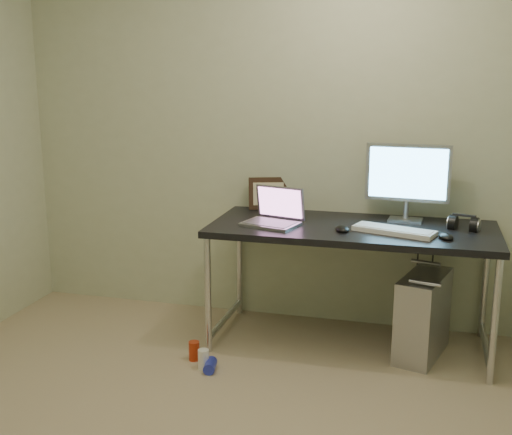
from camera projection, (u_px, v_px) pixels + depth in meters
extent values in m
cube|color=beige|center=(276.00, 133.00, 4.18)|extent=(3.50, 0.02, 2.50)
cube|color=black|center=(352.00, 229.00, 3.81)|extent=(1.68, 0.74, 0.04)
cylinder|color=silver|center=(208.00, 295.00, 3.79)|extent=(0.04, 0.04, 0.71)
cylinder|color=silver|center=(239.00, 264.00, 4.40)|extent=(0.04, 0.04, 0.71)
cylinder|color=silver|center=(495.00, 322.00, 3.38)|extent=(0.04, 0.04, 0.71)
cylinder|color=silver|center=(485.00, 283.00, 4.00)|extent=(0.04, 0.04, 0.71)
cylinder|color=silver|center=(225.00, 319.00, 4.16)|extent=(0.04, 0.66, 0.04)
cylinder|color=silver|center=(486.00, 345.00, 3.75)|extent=(0.04, 0.66, 0.04)
cube|color=#A3A3A7|center=(423.00, 316.00, 3.76)|extent=(0.33, 0.51, 0.49)
cylinder|color=#ABACB2|center=(425.00, 283.00, 3.51)|extent=(0.18, 0.07, 0.02)
cylinder|color=#ABACB2|center=(426.00, 263.00, 3.88)|extent=(0.18, 0.07, 0.02)
cylinder|color=black|center=(417.00, 272.00, 4.09)|extent=(0.01, 0.16, 0.69)
cylinder|color=black|center=(431.00, 277.00, 4.05)|extent=(0.02, 0.11, 0.71)
cylinder|color=#B63012|center=(194.00, 351.00, 3.73)|extent=(0.06, 0.06, 0.11)
cylinder|color=white|center=(203.00, 359.00, 3.63)|extent=(0.07, 0.07, 0.11)
cylinder|color=#2833C3|center=(210.00, 366.00, 3.60)|extent=(0.08, 0.13, 0.06)
cube|color=#ABACB2|center=(270.00, 224.00, 3.82)|extent=(0.36, 0.30, 0.02)
cube|color=slate|center=(270.00, 222.00, 3.82)|extent=(0.32, 0.25, 0.00)
cube|color=#96969F|center=(280.00, 202.00, 3.90)|extent=(0.32, 0.12, 0.20)
cube|color=#744468|center=(280.00, 203.00, 3.89)|extent=(0.28, 0.11, 0.18)
cube|color=#ABACB2|center=(405.00, 220.00, 3.92)|extent=(0.21, 0.16, 0.01)
cylinder|color=#ABACB2|center=(406.00, 210.00, 3.93)|extent=(0.03, 0.03, 0.11)
cube|color=#ABACB2|center=(408.00, 173.00, 3.87)|extent=(0.51, 0.07, 0.35)
cube|color=#5DADDD|center=(408.00, 173.00, 3.85)|extent=(0.46, 0.04, 0.30)
cube|color=white|center=(394.00, 231.00, 3.64)|extent=(0.48, 0.28, 0.03)
ellipsoid|color=black|center=(446.00, 235.00, 3.51)|extent=(0.11, 0.14, 0.04)
ellipsoid|color=black|center=(342.00, 227.00, 3.68)|extent=(0.11, 0.14, 0.04)
cylinder|color=black|center=(453.00, 224.00, 3.73)|extent=(0.07, 0.11, 0.10)
cylinder|color=black|center=(475.00, 225.00, 3.70)|extent=(0.07, 0.11, 0.10)
cube|color=black|center=(464.00, 215.00, 3.70)|extent=(0.13, 0.05, 0.01)
cube|color=black|center=(269.00, 193.00, 4.24)|extent=(0.28, 0.16, 0.22)
cylinder|color=silver|center=(288.00, 204.00, 4.20)|extent=(0.01, 0.01, 0.10)
cylinder|color=white|center=(288.00, 195.00, 4.19)|extent=(0.05, 0.04, 0.04)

